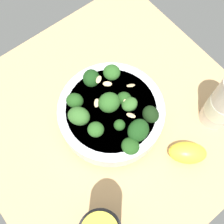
{
  "coord_description": "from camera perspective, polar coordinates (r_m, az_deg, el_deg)",
  "views": [
    {
      "loc": [
        13.85,
        18.29,
        57.97
      ],
      "look_at": [
        -0.21,
        0.62,
        4.0
      ],
      "focal_mm": 46.03,
      "sensor_mm": 36.0,
      "label": 1
    }
  ],
  "objects": [
    {
      "name": "lemon_wedge",
      "position": [
        0.6,
        14.77,
        -7.82
      ],
      "size": [
        8.66,
        8.45,
        3.89
      ],
      "primitive_type": "ellipsoid",
      "rotation": [
        0.0,
        0.0,
        5.55
      ],
      "color": "yellow",
      "rests_on": "ground_plane"
    },
    {
      "name": "bowl_of_broccoli",
      "position": [
        0.58,
        -0.05,
        0.01
      ],
      "size": [
        21.43,
        21.43,
        10.69
      ],
      "color": "white",
      "rests_on": "ground_plane"
    },
    {
      "name": "ground_plane",
      "position": [
        0.64,
        -0.49,
        -1.73
      ],
      "size": [
        56.99,
        56.99,
        3.72
      ],
      "primitive_type": "cube",
      "color": "tan"
    }
  ]
}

